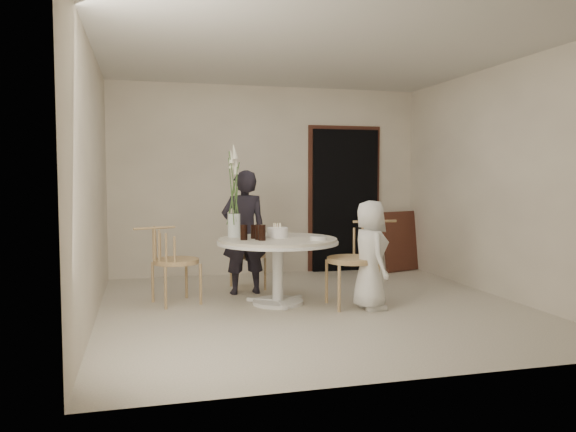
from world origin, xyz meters
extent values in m
plane|color=beige|center=(0.00, 0.00, 0.00)|extent=(4.50, 4.50, 0.00)
plane|color=silver|center=(0.00, 0.00, 2.70)|extent=(4.50, 4.50, 0.00)
plane|color=#F0E3C9|center=(0.00, 2.25, 1.35)|extent=(4.50, 0.00, 4.50)
plane|color=#F0E3C9|center=(0.00, -2.25, 1.35)|extent=(4.50, 0.00, 4.50)
plane|color=#F0E3C9|center=(-2.25, 0.00, 1.35)|extent=(0.00, 4.50, 4.50)
plane|color=#F0E3C9|center=(2.25, 0.00, 1.35)|extent=(0.00, 4.50, 4.50)
cube|color=black|center=(1.15, 2.19, 1.05)|extent=(1.00, 0.10, 2.10)
cube|color=#57261E|center=(1.15, 2.23, 1.11)|extent=(1.12, 0.03, 2.22)
cylinder|color=silver|center=(-0.35, 0.25, 0.02)|extent=(0.56, 0.56, 0.04)
cylinder|color=silver|center=(-0.35, 0.25, 0.34)|extent=(0.12, 0.12, 0.65)
cylinder|color=silver|center=(-0.35, 0.25, 0.68)|extent=(1.33, 1.33, 0.03)
cylinder|color=beige|center=(-0.35, 0.25, 0.71)|extent=(1.30, 1.30, 0.04)
cube|color=#57261E|center=(1.95, 1.95, 0.44)|extent=(0.69, 0.41, 0.88)
cylinder|color=tan|center=(-0.69, 1.00, 0.20)|extent=(0.03, 0.03, 0.40)
cylinder|color=tan|center=(-0.33, 1.02, 0.20)|extent=(0.03, 0.03, 0.40)
cylinder|color=tan|center=(-0.70, 1.36, 0.20)|extent=(0.03, 0.03, 0.40)
cylinder|color=tan|center=(-0.34, 1.38, 0.20)|extent=(0.03, 0.03, 0.40)
cylinder|color=tan|center=(-0.51, 1.19, 0.42)|extent=(0.45, 0.45, 0.04)
cylinder|color=tan|center=(0.19, 0.16, 0.24)|extent=(0.03, 0.03, 0.49)
cylinder|color=tan|center=(0.18, -0.27, 0.24)|extent=(0.03, 0.03, 0.49)
cylinder|color=tan|center=(0.62, 0.15, 0.24)|extent=(0.03, 0.03, 0.49)
cylinder|color=tan|center=(0.61, -0.28, 0.24)|extent=(0.03, 0.03, 0.49)
cylinder|color=tan|center=(0.40, -0.06, 0.51)|extent=(0.54, 0.54, 0.05)
cylinder|color=tan|center=(-1.18, 0.43, 0.23)|extent=(0.03, 0.03, 0.45)
cylinder|color=tan|center=(-1.30, 0.81, 0.23)|extent=(0.03, 0.03, 0.45)
cylinder|color=tan|center=(-1.56, 0.30, 0.23)|extent=(0.03, 0.03, 0.45)
cylinder|color=tan|center=(-1.69, 0.69, 0.23)|extent=(0.03, 0.03, 0.45)
cylinder|color=tan|center=(-1.43, 0.56, 0.47)|extent=(0.50, 0.50, 0.05)
imported|color=black|center=(-0.61, 0.89, 0.74)|extent=(0.56, 0.39, 1.48)
imported|color=white|center=(0.54, -0.22, 0.58)|extent=(0.37, 0.57, 1.16)
cylinder|color=white|center=(-0.34, 0.32, 0.79)|extent=(0.23, 0.23, 0.11)
cylinder|color=#DABF8A|center=(-0.34, 0.32, 0.87)|extent=(0.01, 0.01, 0.05)
cylinder|color=#DABF8A|center=(-0.30, 0.34, 0.87)|extent=(0.01, 0.01, 0.05)
cylinder|color=#DABF8A|center=(-0.37, 0.33, 0.87)|extent=(0.01, 0.01, 0.05)
cylinder|color=#DABF8A|center=(-0.32, 0.28, 0.87)|extent=(0.01, 0.01, 0.05)
cylinder|color=#DABF8A|center=(-0.37, 0.29, 0.87)|extent=(0.01, 0.01, 0.05)
cylinder|color=black|center=(-0.58, 0.16, 0.81)|extent=(0.09, 0.09, 0.16)
cylinder|color=black|center=(-0.56, 0.08, 0.81)|extent=(0.10, 0.10, 0.17)
cylinder|color=black|center=(-0.74, 0.18, 0.81)|extent=(0.08, 0.08, 0.16)
cylinder|color=black|center=(-0.61, 0.29, 0.81)|extent=(0.09, 0.09, 0.15)
cylinder|color=white|center=(0.03, -0.03, 0.75)|extent=(0.19, 0.19, 0.04)
cylinder|color=silver|center=(-0.79, 0.50, 0.86)|extent=(0.14, 0.14, 0.26)
cylinder|color=#43682C|center=(-0.77, 0.50, 1.19)|extent=(0.01, 0.01, 0.66)
cone|color=white|center=(-0.77, 0.50, 1.52)|extent=(0.07, 0.07, 0.17)
cylinder|color=#43682C|center=(-0.80, 0.52, 1.22)|extent=(0.01, 0.01, 0.71)
cone|color=white|center=(-0.80, 0.52, 1.57)|extent=(0.07, 0.07, 0.17)
cylinder|color=#43682C|center=(-0.82, 0.49, 1.25)|extent=(0.01, 0.01, 0.77)
cone|color=white|center=(-0.82, 0.49, 1.63)|extent=(0.07, 0.07, 0.17)
cylinder|color=#43682C|center=(-0.79, 0.47, 1.27)|extent=(0.01, 0.01, 0.83)
cone|color=white|center=(-0.79, 0.47, 1.69)|extent=(0.07, 0.07, 0.17)
camera|label=1|loc=(-1.78, -5.70, 1.40)|focal=35.00mm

